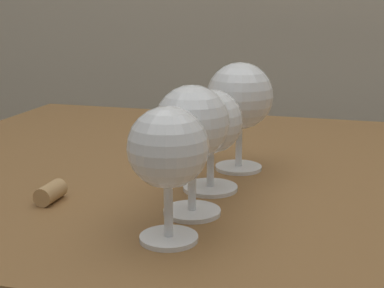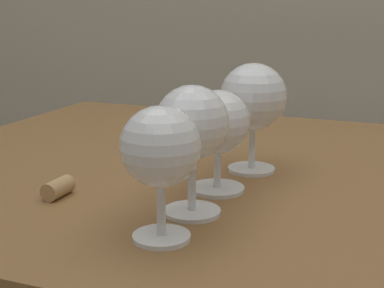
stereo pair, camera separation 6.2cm
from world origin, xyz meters
TOP-DOWN VIEW (x-y plane):
  - dining_table at (0.00, 0.00)m, footprint 1.13×0.76m
  - wine_glass_merlot at (-0.08, -0.26)m, footprint 0.08×0.08m
  - wine_glass_pinot at (-0.07, -0.18)m, footprint 0.08×0.08m
  - wine_glass_port at (-0.07, -0.10)m, footprint 0.08×0.08m
  - wine_glass_chardonnay at (-0.06, 0.00)m, footprint 0.09×0.09m
  - cork at (-0.24, -0.19)m, footprint 0.02×0.04m

SIDE VIEW (x-z plane):
  - dining_table at x=0.00m, z-range 0.27..1.05m
  - cork at x=-0.24m, z-range 0.78..0.80m
  - wine_glass_port at x=-0.07m, z-range 0.80..0.92m
  - wine_glass_merlot at x=-0.08m, z-range 0.80..0.93m
  - wine_glass_pinot at x=-0.07m, z-range 0.80..0.95m
  - wine_glass_chardonnay at x=-0.06m, z-range 0.80..0.95m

